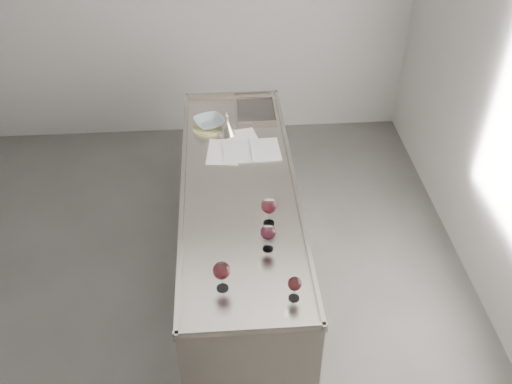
{
  "coord_description": "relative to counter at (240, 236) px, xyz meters",
  "views": [
    {
      "loc": [
        0.4,
        -2.66,
        3.25
      ],
      "look_at": [
        0.6,
        0.11,
        1.02
      ],
      "focal_mm": 40.0,
      "sensor_mm": 36.0,
      "label": 1
    }
  ],
  "objects": [
    {
      "name": "room_shell",
      "position": [
        -0.5,
        -0.3,
        0.93
      ],
      "size": [
        4.54,
        5.04,
        2.84
      ],
      "color": "#4A4845",
      "rests_on": "ground"
    },
    {
      "name": "counter",
      "position": [
        0.0,
        0.0,
        0.0
      ],
      "size": [
        0.77,
        2.42,
        0.97
      ],
      "color": "#9D958D",
      "rests_on": "ground"
    },
    {
      "name": "wine_glass_left",
      "position": [
        -0.13,
        -0.9,
        0.6
      ],
      "size": [
        0.09,
        0.09,
        0.18
      ],
      "rotation": [
        0.0,
        0.0,
        -0.3
      ],
      "color": "white",
      "rests_on": "counter"
    },
    {
      "name": "wine_glass_middle",
      "position": [
        0.14,
        -0.62,
        0.59
      ],
      "size": [
        0.09,
        0.09,
        0.18
      ],
      "rotation": [
        0.0,
        0.0,
        0.03
      ],
      "color": "white",
      "rests_on": "counter"
    },
    {
      "name": "wine_glass_right",
      "position": [
        0.16,
        -0.4,
        0.6
      ],
      "size": [
        0.1,
        0.1,
        0.19
      ],
      "rotation": [
        0.0,
        0.0,
        0.13
      ],
      "color": "white",
      "rests_on": "counter"
    },
    {
      "name": "wine_glass_small",
      "position": [
        0.24,
        -0.99,
        0.57
      ],
      "size": [
        0.07,
        0.07,
        0.15
      ],
      "rotation": [
        0.0,
        0.0,
        0.18
      ],
      "color": "white",
      "rests_on": "counter"
    },
    {
      "name": "notebook",
      "position": [
        0.11,
        0.38,
        0.47
      ],
      "size": [
        0.41,
        0.3,
        0.02
      ],
      "rotation": [
        0.0,
        0.0,
        0.04
      ],
      "color": "white",
      "rests_on": "counter"
    },
    {
      "name": "loose_paper_top",
      "position": [
        0.06,
        0.51,
        0.47
      ],
      "size": [
        0.28,
        0.36,
        0.0
      ],
      "primitive_type": "cube",
      "rotation": [
        0.0,
        0.0,
        0.21
      ],
      "color": "silver",
      "rests_on": "counter"
    },
    {
      "name": "loose_paper_under",
      "position": [
        -0.09,
        0.38,
        0.47
      ],
      "size": [
        0.26,
        0.34,
        0.0
      ],
      "primitive_type": "cube",
      "rotation": [
        0.0,
        0.0,
        -0.11
      ],
      "color": "white",
      "rests_on": "counter"
    },
    {
      "name": "trivet",
      "position": [
        -0.19,
        0.71,
        0.48
      ],
      "size": [
        0.27,
        0.27,
        0.02
      ],
      "primitive_type": "cylinder",
      "rotation": [
        0.0,
        0.0,
        0.08
      ],
      "color": "beige",
      "rests_on": "counter"
    },
    {
      "name": "ceramic_bowl",
      "position": [
        -0.19,
        0.71,
        0.51
      ],
      "size": [
        0.28,
        0.28,
        0.05
      ],
      "primitive_type": "imported",
      "rotation": [
        0.0,
        0.0,
        0.36
      ],
      "color": "#96AAAE",
      "rests_on": "trivet"
    },
    {
      "name": "wine_funnel",
      "position": [
        -0.06,
        0.62,
        0.53
      ],
      "size": [
        0.13,
        0.13,
        0.19
      ],
      "rotation": [
        0.0,
        0.0,
        -0.32
      ],
      "color": "#9F998E",
      "rests_on": "counter"
    }
  ]
}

